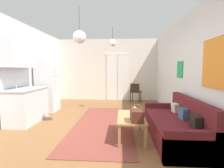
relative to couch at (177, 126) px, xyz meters
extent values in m
cube|color=brown|center=(-1.80, 0.24, -0.31)|extent=(5.05, 8.28, 0.10)
cube|color=silver|center=(-1.80, 4.14, 1.12)|extent=(4.65, 0.10, 2.76)
cube|color=white|center=(-1.59, 4.07, 0.76)|extent=(0.49, 0.02, 2.05)
cube|color=white|center=(-1.09, 4.07, 0.76)|extent=(0.49, 0.02, 2.05)
cube|color=white|center=(-1.34, 4.07, 1.82)|extent=(1.07, 0.03, 0.06)
cube|color=silver|center=(0.47, 0.24, 1.12)|extent=(0.10, 7.88, 2.76)
cube|color=orange|center=(0.41, -0.45, 1.25)|extent=(0.02, 0.73, 0.85)
cube|color=green|center=(0.41, 1.16, 1.14)|extent=(0.02, 0.41, 0.44)
cube|color=blue|center=(-4.01, 0.83, 1.46)|extent=(0.02, 0.32, 0.40)
cube|color=brown|center=(-1.59, 0.75, -0.26)|extent=(1.45, 3.38, 0.01)
cube|color=#5B191E|center=(-0.09, 0.00, -0.06)|extent=(0.86, 1.99, 0.41)
cube|color=#5B191E|center=(0.27, 0.00, 0.15)|extent=(0.15, 1.99, 0.82)
cube|color=#5B191E|center=(-0.09, -0.94, 0.00)|extent=(0.86, 0.11, 0.53)
cube|color=#5B191E|center=(-0.09, 0.94, 0.00)|extent=(0.86, 0.11, 0.53)
cube|color=black|center=(0.12, -0.54, 0.26)|extent=(0.13, 0.23, 0.23)
cube|color=#3D5B7F|center=(0.12, 0.01, 0.25)|extent=(0.15, 0.23, 0.23)
cube|color=beige|center=(0.12, 0.54, 0.25)|extent=(0.16, 0.22, 0.21)
cube|color=#B27F4C|center=(-0.94, -0.01, 0.17)|extent=(0.54, 1.02, 0.04)
cube|color=#B27F4C|center=(-1.17, -0.47, -0.05)|extent=(0.05, 0.05, 0.42)
cube|color=#B27F4C|center=(-0.71, -0.47, -0.05)|extent=(0.05, 0.05, 0.42)
cube|color=#B27F4C|center=(-1.17, 0.46, -0.05)|extent=(0.05, 0.05, 0.42)
cube|color=#B27F4C|center=(-0.71, 0.46, -0.05)|extent=(0.05, 0.05, 0.42)
cylinder|color=beige|center=(-0.86, 0.09, 0.27)|extent=(0.07, 0.07, 0.17)
cylinder|color=#477F42|center=(-0.86, 0.09, 0.47)|extent=(0.01, 0.01, 0.22)
cube|color=#512319|center=(-0.85, -0.35, 0.30)|extent=(0.24, 0.31, 0.22)
torus|color=brown|center=(-0.85, -0.35, 0.42)|extent=(0.19, 0.01, 0.19)
cube|color=white|center=(-3.63, 1.98, 0.58)|extent=(0.62, 0.59, 1.69)
cube|color=#4C4C51|center=(-3.31, 1.98, 0.92)|extent=(0.01, 0.56, 0.01)
cylinder|color=#B7BABF|center=(-3.30, 1.82, 1.12)|extent=(0.02, 0.02, 0.24)
cylinder|color=#B7BABF|center=(-3.30, 1.82, 0.61)|extent=(0.02, 0.02, 0.37)
cube|color=silver|center=(-3.65, 0.81, 0.17)|extent=(0.60, 1.16, 0.87)
cube|color=#B7BABF|center=(-3.65, 0.81, 0.63)|extent=(0.63, 1.19, 0.03)
cube|color=#999BA0|center=(-3.65, 0.77, 0.58)|extent=(0.36, 0.40, 0.10)
cylinder|color=#B7BABF|center=(-3.90, 0.77, 0.74)|extent=(0.02, 0.02, 0.20)
cube|color=silver|center=(-3.80, 0.81, 1.52)|extent=(0.32, 1.05, 0.66)
cylinder|color=black|center=(-0.33, 3.65, -0.04)|extent=(0.03, 0.03, 0.45)
cylinder|color=black|center=(-0.67, 3.76, -0.04)|extent=(0.03, 0.03, 0.45)
cylinder|color=black|center=(-0.43, 3.33, -0.04)|extent=(0.03, 0.03, 0.45)
cylinder|color=black|center=(-0.78, 3.44, -0.04)|extent=(0.03, 0.03, 0.45)
cube|color=black|center=(-0.55, 3.55, 0.20)|extent=(0.53, 0.51, 0.04)
cube|color=black|center=(-0.61, 3.37, 0.38)|extent=(0.37, 0.15, 0.35)
cylinder|color=black|center=(-2.07, 0.30, 2.25)|extent=(0.01, 0.01, 0.50)
sphere|color=white|center=(-2.07, 0.30, 1.85)|extent=(0.28, 0.28, 0.28)
cylinder|color=black|center=(-1.44, 1.96, 2.29)|extent=(0.01, 0.01, 0.41)
sphere|color=white|center=(-1.44, 1.96, 1.98)|extent=(0.22, 0.22, 0.22)
camera|label=1|loc=(-1.12, -3.28, 1.15)|focal=25.98mm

